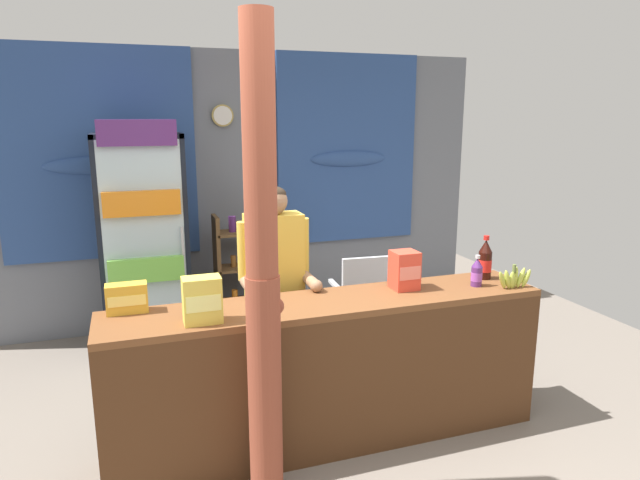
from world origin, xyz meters
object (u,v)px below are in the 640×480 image
at_px(plastic_lawn_chair, 361,295).
at_px(timber_post, 263,286).
at_px(drink_fridge, 143,229).
at_px(soda_bottle_grape_soda, 477,273).
at_px(soda_bottle_cola, 485,260).
at_px(banana_bunch, 514,279).
at_px(stall_counter, 336,363).
at_px(snack_box_choco_powder, 127,298).
at_px(snack_box_instant_noodle, 202,300).
at_px(snack_box_crackers, 404,270).
at_px(shopkeeper, 275,275).
at_px(bottle_shelf_rack, 241,271).

bearing_deg(plastic_lawn_chair, timber_post, -126.82).
bearing_deg(drink_fridge, soda_bottle_grape_soda, -42.62).
distance_m(soda_bottle_cola, banana_bunch, 0.26).
distance_m(stall_counter, banana_bunch, 1.28).
xyz_separation_m(snack_box_choco_powder, snack_box_instant_noodle, (0.38, -0.30, 0.04)).
relative_size(soda_bottle_cola, snack_box_crackers, 1.22).
xyz_separation_m(timber_post, soda_bottle_cola, (1.67, 0.51, -0.14)).
height_order(soda_bottle_cola, snack_box_crackers, soda_bottle_cola).
distance_m(shopkeeper, banana_bunch, 1.56).
distance_m(drink_fridge, shopkeeper, 1.58).
bearing_deg(snack_box_crackers, stall_counter, -162.45).
relative_size(stall_counter, snack_box_choco_powder, 11.96).
relative_size(soda_bottle_cola, banana_bunch, 1.15).
relative_size(shopkeeper, snack_box_instant_noodle, 6.23).
bearing_deg(shopkeeper, banana_bunch, -22.81).
distance_m(snack_box_crackers, banana_bunch, 0.72).
bearing_deg(soda_bottle_cola, shopkeeper, 165.39).
bearing_deg(stall_counter, snack_box_instant_noodle, -178.54).
relative_size(drink_fridge, shopkeeper, 1.26).
height_order(stall_counter, shopkeeper, shopkeeper).
bearing_deg(bottle_shelf_rack, snack_box_choco_powder, -118.35).
height_order(soda_bottle_grape_soda, snack_box_choco_powder, soda_bottle_grape_soda).
distance_m(stall_counter, bottle_shelf_rack, 2.14).
bearing_deg(shopkeeper, bottle_shelf_rack, 87.38).
distance_m(bottle_shelf_rack, plastic_lawn_chair, 1.19).
xyz_separation_m(stall_counter, timber_post, (-0.51, -0.32, 0.63)).
distance_m(soda_bottle_cola, snack_box_crackers, 0.63).
height_order(bottle_shelf_rack, soda_bottle_cola, soda_bottle_cola).
bearing_deg(timber_post, bottle_shelf_rack, 81.77).
relative_size(timber_post, soda_bottle_cola, 8.28).
bearing_deg(soda_bottle_cola, snack_box_instant_noodle, -173.68).
relative_size(stall_counter, drink_fridge, 1.36).
distance_m(timber_post, snack_box_choco_powder, 0.90).
xyz_separation_m(snack_box_choco_powder, banana_bunch, (2.37, -0.33, -0.02)).
bearing_deg(shopkeeper, snack_box_choco_powder, -163.51).
distance_m(timber_post, bottle_shelf_rack, 2.55).
xyz_separation_m(soda_bottle_cola, soda_bottle_grape_soda, (-0.15, -0.13, -0.04)).
relative_size(drink_fridge, bottle_shelf_rack, 1.77).
distance_m(bottle_shelf_rack, snack_box_choco_powder, 2.16).
xyz_separation_m(soda_bottle_grape_soda, snack_box_instant_noodle, (-1.78, -0.09, 0.04)).
bearing_deg(snack_box_instant_noodle, snack_box_choco_powder, 142.09).
relative_size(timber_post, snack_box_choco_powder, 11.02).
bearing_deg(soda_bottle_grape_soda, soda_bottle_cola, 40.50).
xyz_separation_m(drink_fridge, banana_bunch, (2.22, -1.97, -0.10)).
xyz_separation_m(drink_fridge, soda_bottle_grape_soda, (2.02, -1.86, -0.07)).
xyz_separation_m(bottle_shelf_rack, banana_bunch, (1.37, -2.19, 0.40)).
distance_m(shopkeeper, snack_box_instant_noodle, 0.80).
bearing_deg(snack_box_crackers, timber_post, -155.03).
bearing_deg(drink_fridge, bottle_shelf_rack, 14.04).
xyz_separation_m(snack_box_crackers, snack_box_instant_noodle, (-1.31, -0.19, 0.00)).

